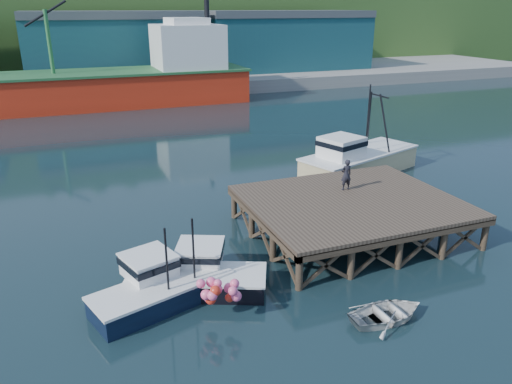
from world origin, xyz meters
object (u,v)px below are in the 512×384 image
boat_navy (159,286)px  boat_black (198,274)px  dinghy (388,313)px  dockworker (346,175)px  trawler (357,156)px

boat_navy → boat_black: bearing=-3.9°
boat_navy → dinghy: 10.23m
boat_navy → dockworker: bearing=3.4°
trawler → boat_navy: bearing=-164.4°
boat_navy → dinghy: (8.86, -5.09, -0.45)m
trawler → boat_black: bearing=-162.3°
boat_black → dinghy: (6.88, -5.58, -0.38)m
boat_navy → dockworker: 13.74m
boat_black → trawler: trawler is taller
trawler → dockworker: bearing=-145.8°
trawler → dinghy: trawler is taller
dockworker → trawler: bearing=-126.3°
trawler → dinghy: size_ratio=3.28×
dinghy → boat_black: bearing=50.1°
trawler → dockworker: trawler is taller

